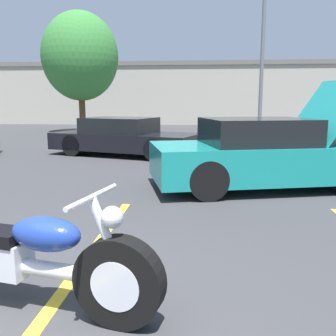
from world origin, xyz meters
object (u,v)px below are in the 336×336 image
at_px(motorcycle, 20,258).
at_px(tree_background, 80,57).
at_px(light_pole, 264,47).
at_px(parked_car_right_row, 124,137).
at_px(show_car_hood_open, 264,154).

bearing_deg(motorcycle, tree_background, 118.19).
bearing_deg(light_pole, tree_background, 176.79).
distance_m(light_pole, parked_car_right_row, 9.83).
height_order(show_car_hood_open, parked_car_right_row, show_car_hood_open).
height_order(motorcycle, show_car_hood_open, show_car_hood_open).
distance_m(tree_background, motorcycle, 17.58).
bearing_deg(tree_background, motorcycle, -73.99).
distance_m(light_pole, tree_background, 9.11).
bearing_deg(parked_car_right_row, show_car_hood_open, -31.97).
xyz_separation_m(light_pole, motorcycle, (-4.33, -16.06, -3.74)).
relative_size(light_pole, motorcycle, 3.22).
bearing_deg(parked_car_right_row, motorcycle, -66.14).
bearing_deg(show_car_hood_open, tree_background, 107.22).
bearing_deg(tree_background, light_pole, -3.21).
xyz_separation_m(light_pole, tree_background, (-9.09, 0.51, -0.27)).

